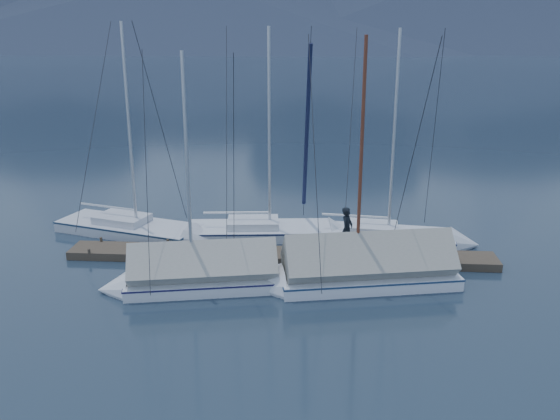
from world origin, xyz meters
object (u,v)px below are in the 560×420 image
(sailboat_open_right, at_px, (400,239))
(sailboat_covered_far, at_px, (189,277))
(sailboat_open_mid, at_px, (282,232))
(person, at_px, (347,229))
(sailboat_open_left, at_px, (147,232))
(sailboat_covered_near, at_px, (352,272))

(sailboat_open_right, bearing_deg, sailboat_covered_far, -147.03)
(sailboat_open_mid, height_order, sailboat_covered_far, sailboat_open_mid)
(person, bearing_deg, sailboat_open_left, 101.31)
(sailboat_covered_near, relative_size, person, 5.39)
(sailboat_open_left, relative_size, sailboat_covered_far, 1.11)
(sailboat_open_mid, bearing_deg, sailboat_open_left, -176.14)
(person, bearing_deg, sailboat_open_right, -28.26)
(person, bearing_deg, sailboat_covered_near, -153.39)
(sailboat_open_right, xyz_separation_m, person, (-2.53, -1.97, 1.11))
(sailboat_open_left, xyz_separation_m, sailboat_covered_near, (9.39, -4.79, 0.32))
(sailboat_covered_far, distance_m, person, 7.02)
(sailboat_open_mid, distance_m, sailboat_covered_far, 6.77)
(sailboat_open_left, distance_m, sailboat_open_right, 11.78)
(sailboat_covered_near, bearing_deg, person, 92.82)
(sailboat_open_mid, height_order, sailboat_open_right, sailboat_open_mid)
(sailboat_open_right, relative_size, person, 5.46)
(sailboat_covered_near, distance_m, sailboat_covered_far, 6.18)
(sailboat_open_right, bearing_deg, sailboat_covered_near, -116.89)
(sailboat_open_left, xyz_separation_m, sailboat_covered_far, (3.26, -5.61, 0.28))
(sailboat_open_left, distance_m, sailboat_open_mid, 6.33)
(sailboat_open_mid, relative_size, sailboat_covered_far, 1.09)
(sailboat_open_left, height_order, sailboat_open_mid, sailboat_open_left)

